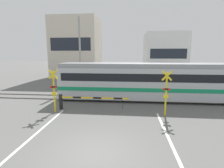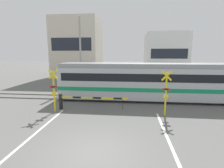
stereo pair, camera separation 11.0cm
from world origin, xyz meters
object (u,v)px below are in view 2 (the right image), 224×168
object	(u,v)px
crossing_barrier_near	(80,100)
crossing_signal_left	(54,89)
commuter_train	(166,81)
pedestrian	(119,79)
crossing_barrier_far	(136,85)
crossing_signal_right	(166,91)

from	to	relation	value
crossing_barrier_near	crossing_signal_left	distance (m)	1.97
commuter_train	crossing_barrier_near	distance (m)	7.48
pedestrian	crossing_barrier_far	bearing A→B (deg)	-56.43
crossing_barrier_far	commuter_train	bearing A→B (deg)	-51.59
crossing_barrier_far	crossing_signal_right	xyz separation A→B (m)	(1.66, -6.89, 0.88)
pedestrian	commuter_train	bearing A→B (deg)	-53.96
crossing_barrier_near	crossing_barrier_far	distance (m)	7.60
crossing_signal_left	pedestrian	world-z (taller)	crossing_signal_left
crossing_barrier_far	crossing_signal_left	xyz separation A→B (m)	(-5.91, -6.89, 0.88)
crossing_signal_right	pedestrian	xyz separation A→B (m)	(-3.70, 9.98, -0.70)
commuter_train	crossing_barrier_near	bearing A→B (deg)	-153.74
crossing_barrier_far	crossing_signal_left	bearing A→B (deg)	-130.63
crossing_barrier_near	pedestrian	size ratio (longest dim) A/B	3.05
crossing_signal_right	pedestrian	size ratio (longest dim) A/B	1.81
crossing_barrier_near	crossing_signal_left	bearing A→B (deg)	-160.11
crossing_signal_left	pedestrian	size ratio (longest dim) A/B	1.81
crossing_signal_right	crossing_signal_left	bearing A→B (deg)	180.00
crossing_barrier_near	crossing_signal_left	size ratio (longest dim) A/B	1.69
pedestrian	crossing_barrier_near	bearing A→B (deg)	-103.29
crossing_barrier_near	crossing_signal_right	size ratio (longest dim) A/B	1.69
crossing_signal_right	crossing_barrier_near	bearing A→B (deg)	174.22
crossing_barrier_far	crossing_signal_right	world-z (taller)	crossing_signal_right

